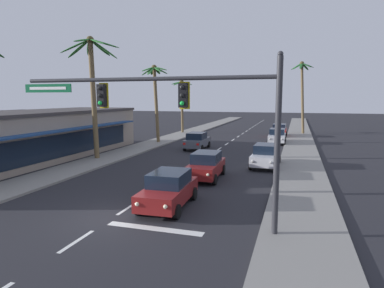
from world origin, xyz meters
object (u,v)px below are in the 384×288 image
at_px(sedan_parked_nearest_kerb, 266,155).
at_px(sedan_parked_mid_kerb, 279,130).
at_px(sedan_third_in_queue, 206,165).
at_px(sedan_parked_far_kerb, 277,136).
at_px(sedan_oncoming_far, 197,141).
at_px(storefront_strip_left, 28,136).
at_px(sedan_lead_at_stop_bar, 169,189).
at_px(palm_left_farthest, 182,97).
at_px(palm_left_third, 155,89).
at_px(traffic_signal_mast, 184,108).
at_px(palm_right_farthest, 302,85).
at_px(palm_left_second, 93,76).

height_order(sedan_parked_nearest_kerb, sedan_parked_mid_kerb, same).
height_order(sedan_third_in_queue, sedan_parked_far_kerb, same).
height_order(sedan_oncoming_far, storefront_strip_left, storefront_strip_left).
bearing_deg(sedan_oncoming_far, sedan_lead_at_stop_bar, -77.79).
bearing_deg(storefront_strip_left, palm_left_farthest, 78.52).
distance_m(palm_left_farthest, storefront_strip_left, 25.03).
height_order(palm_left_third, palm_left_farthest, palm_left_third).
height_order(sedan_lead_at_stop_bar, palm_left_third, palm_left_third).
bearing_deg(traffic_signal_mast, sedan_third_in_queue, 98.87).
distance_m(sedan_parked_nearest_kerb, sedan_parked_far_kerb, 13.63).
bearing_deg(sedan_parked_mid_kerb, storefront_strip_left, -128.04).
bearing_deg(palm_right_farthest, traffic_signal_mast, -97.03).
height_order(sedan_third_in_queue, palm_left_farthest, palm_left_farthest).
bearing_deg(sedan_oncoming_far, palm_left_second, -129.08).
height_order(traffic_signal_mast, sedan_parked_far_kerb, traffic_signal_mast).
xyz_separation_m(traffic_signal_mast, palm_right_farthest, (4.66, 37.82, 2.21)).
xyz_separation_m(sedan_third_in_queue, palm_left_farthest, (-10.53, 26.01, 4.44)).
distance_m(sedan_third_in_queue, storefront_strip_left, 15.60).
xyz_separation_m(sedan_third_in_queue, palm_left_second, (-10.57, 3.82, 6.05)).
xyz_separation_m(sedan_lead_at_stop_bar, palm_right_farthest, (6.14, 35.71, 6.08)).
bearing_deg(sedan_oncoming_far, sedan_third_in_queue, -70.97).
height_order(sedan_lead_at_stop_bar, sedan_parked_mid_kerb, same).
relative_size(palm_left_third, storefront_strip_left, 0.36).
relative_size(sedan_parked_far_kerb, palm_right_farthest, 0.44).
xyz_separation_m(sedan_third_in_queue, sedan_oncoming_far, (-4.08, 11.82, 0.00)).
distance_m(sedan_third_in_queue, sedan_parked_mid_kerb, 25.81).
bearing_deg(sedan_third_in_queue, sedan_parked_far_kerb, 79.73).
relative_size(sedan_parked_nearest_kerb, palm_left_second, 0.45).
height_order(sedan_third_in_queue, sedan_parked_mid_kerb, same).
distance_m(sedan_third_in_queue, palm_right_farthest, 30.88).
bearing_deg(sedan_parked_far_kerb, sedan_third_in_queue, -100.27).
height_order(traffic_signal_mast, storefront_strip_left, traffic_signal_mast).
height_order(palm_left_third, storefront_strip_left, palm_left_third).
bearing_deg(sedan_third_in_queue, sedan_oncoming_far, 109.03).
relative_size(sedan_third_in_queue, sedan_parked_far_kerb, 1.01).
distance_m(palm_left_second, palm_left_third, 11.12).
distance_m(sedan_parked_nearest_kerb, palm_right_farthest, 25.66).
bearing_deg(sedan_oncoming_far, sedan_parked_far_kerb, 42.05).
bearing_deg(palm_left_third, sedan_third_in_queue, -56.52).
bearing_deg(palm_left_farthest, palm_left_third, -86.50).
bearing_deg(storefront_strip_left, palm_right_farthest, 52.61).
distance_m(sedan_parked_nearest_kerb, palm_left_third, 17.33).
relative_size(sedan_parked_nearest_kerb, palm_left_third, 0.51).
distance_m(sedan_oncoming_far, palm_left_third, 8.38).
xyz_separation_m(sedan_third_in_queue, sedan_parked_nearest_kerb, (3.30, 4.90, 0.00)).
xyz_separation_m(palm_right_farthest, storefront_strip_left, (-21.40, -27.99, -4.91)).
relative_size(sedan_lead_at_stop_bar, storefront_strip_left, 0.18).
relative_size(sedan_lead_at_stop_bar, palm_right_farthest, 0.44).
bearing_deg(storefront_strip_left, sedan_lead_at_stop_bar, -26.85).
relative_size(traffic_signal_mast, sedan_oncoming_far, 2.47).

